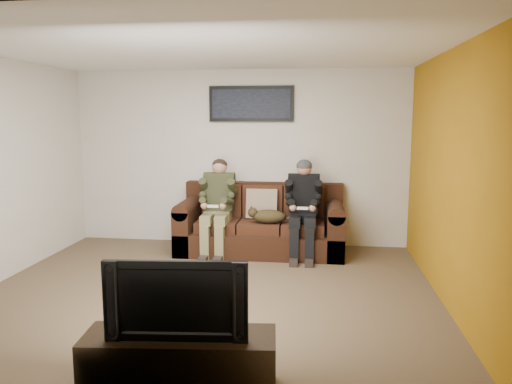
# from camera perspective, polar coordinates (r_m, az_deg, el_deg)

# --- Properties ---
(floor) EXTENTS (5.00, 5.00, 0.00)m
(floor) POSITION_cam_1_polar(r_m,az_deg,el_deg) (5.61, -5.53, -11.44)
(floor) COLOR brown
(floor) RESTS_ON ground
(ceiling) EXTENTS (5.00, 5.00, 0.00)m
(ceiling) POSITION_cam_1_polar(r_m,az_deg,el_deg) (5.31, -5.96, 15.95)
(ceiling) COLOR silver
(ceiling) RESTS_ON ground
(wall_back) EXTENTS (5.00, 0.00, 5.00)m
(wall_back) POSITION_cam_1_polar(r_m,az_deg,el_deg) (7.50, -1.89, 3.90)
(wall_back) COLOR beige
(wall_back) RESTS_ON ground
(wall_front) EXTENTS (5.00, 0.00, 5.00)m
(wall_front) POSITION_cam_1_polar(r_m,az_deg,el_deg) (3.18, -14.85, -2.97)
(wall_front) COLOR beige
(wall_front) RESTS_ON ground
(wall_right) EXTENTS (0.00, 4.50, 4.50)m
(wall_right) POSITION_cam_1_polar(r_m,az_deg,el_deg) (5.33, 21.46, 1.35)
(wall_right) COLOR beige
(wall_right) RESTS_ON ground
(accent_wall_right) EXTENTS (0.00, 4.50, 4.50)m
(accent_wall_right) POSITION_cam_1_polar(r_m,az_deg,el_deg) (5.33, 21.35, 1.35)
(accent_wall_right) COLOR #A26D10
(accent_wall_right) RESTS_ON ground
(sofa) EXTENTS (2.32, 1.00, 0.95)m
(sofa) POSITION_cam_1_polar(r_m,az_deg,el_deg) (7.18, 0.64, -3.90)
(sofa) COLOR black
(sofa) RESTS_ON ground
(throw_pillow) EXTENTS (0.44, 0.21, 0.44)m
(throw_pillow) POSITION_cam_1_polar(r_m,az_deg,el_deg) (7.16, 0.68, -1.35)
(throw_pillow) COLOR #967D62
(throw_pillow) RESTS_ON sofa
(throw_blanket) EXTENTS (0.48, 0.23, 0.08)m
(throw_blanket) POSITION_cam_1_polar(r_m,az_deg,el_deg) (7.47, -4.48, 1.17)
(throw_blanket) COLOR #C0BB8D
(throw_blanket) RESTS_ON sofa
(person_left) EXTENTS (0.51, 0.87, 1.32)m
(person_left) POSITION_cam_1_polar(r_m,az_deg,el_deg) (7.01, -4.42, -1.00)
(person_left) COLOR olive
(person_left) RESTS_ON sofa
(person_right) EXTENTS (0.51, 0.86, 1.33)m
(person_right) POSITION_cam_1_polar(r_m,az_deg,el_deg) (6.87, 5.43, -1.18)
(person_right) COLOR black
(person_right) RESTS_ON sofa
(cat) EXTENTS (0.66, 0.26, 0.24)m
(cat) POSITION_cam_1_polar(r_m,az_deg,el_deg) (6.85, 1.31, -2.76)
(cat) COLOR #47391C
(cat) RESTS_ON sofa
(framed_poster) EXTENTS (1.25, 0.05, 0.52)m
(framed_poster) POSITION_cam_1_polar(r_m,az_deg,el_deg) (7.42, -0.55, 10.04)
(framed_poster) COLOR black
(framed_poster) RESTS_ON wall_back
(tv_stand) EXTENTS (1.37, 0.55, 0.42)m
(tv_stand) POSITION_cam_1_polar(r_m,az_deg,el_deg) (3.73, -8.67, -18.76)
(tv_stand) COLOR black
(tv_stand) RESTS_ON ground
(television) EXTENTS (0.98, 0.21, 0.56)m
(television) POSITION_cam_1_polar(r_m,az_deg,el_deg) (3.54, -8.86, -11.69)
(television) COLOR black
(television) RESTS_ON tv_stand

